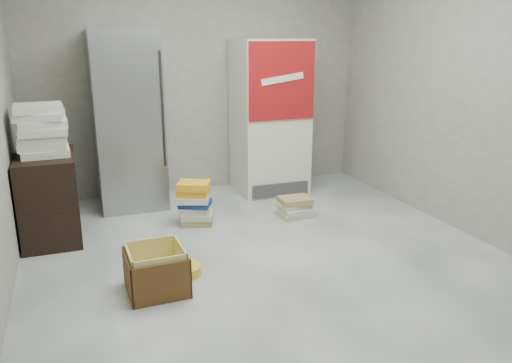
{
  "coord_description": "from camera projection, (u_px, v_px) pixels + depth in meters",
  "views": [
    {
      "loc": [
        -1.47,
        -3.36,
        1.83
      ],
      "look_at": [
        0.04,
        0.7,
        0.56
      ],
      "focal_mm": 35.0,
      "sensor_mm": 36.0,
      "label": 1
    }
  ],
  "objects": [
    {
      "name": "phonebook_stack_main",
      "position": [
        195.0,
        203.0,
        4.99
      ],
      "size": [
        0.4,
        0.36,
        0.45
      ],
      "rotation": [
        0.0,
        0.0,
        -0.43
      ],
      "color": "#9C8453",
      "rests_on": "ground"
    },
    {
      "name": "phonebook_stack_side",
      "position": [
        295.0,
        207.0,
        5.24
      ],
      "size": [
        0.36,
        0.31,
        0.2
      ],
      "rotation": [
        0.0,
        0.0,
        -0.02
      ],
      "color": "#C0B58F",
      "rests_on": "ground"
    },
    {
      "name": "bucket_lid",
      "position": [
        184.0,
        270.0,
        3.97
      ],
      "size": [
        0.28,
        0.28,
        0.07
      ],
      "primitive_type": "cylinder",
      "rotation": [
        0.0,
        0.0,
        0.02
      ],
      "color": "yellow",
      "rests_on": "ground"
    },
    {
      "name": "coke_cooler",
      "position": [
        270.0,
        117.0,
        5.94
      ],
      "size": [
        0.8,
        0.73,
        1.8
      ],
      "color": "silver",
      "rests_on": "ground"
    },
    {
      "name": "wood_shelf",
      "position": [
        49.0,
        197.0,
        4.59
      ],
      "size": [
        0.5,
        0.8,
        0.8
      ],
      "primitive_type": "cube",
      "color": "black",
      "rests_on": "ground"
    },
    {
      "name": "steel_fridge",
      "position": [
        128.0,
        121.0,
        5.38
      ],
      "size": [
        0.7,
        0.72,
        1.9
      ],
      "color": "#ABADB3",
      "rests_on": "ground"
    },
    {
      "name": "cardboard_box",
      "position": [
        156.0,
        273.0,
        3.69
      ],
      "size": [
        0.44,
        0.44,
        0.35
      ],
      "rotation": [
        0.0,
        0.0,
        0.03
      ],
      "color": "yellow",
      "rests_on": "ground"
    },
    {
      "name": "room_shell",
      "position": [
        285.0,
        41.0,
        3.52
      ],
      "size": [
        4.04,
        5.04,
        2.82
      ],
      "color": "#A6A195",
      "rests_on": "ground"
    },
    {
      "name": "supply_box_stack",
      "position": [
        42.0,
        130.0,
        4.42
      ],
      "size": [
        0.45,
        0.43,
        0.45
      ],
      "color": "white",
      "rests_on": "wood_shelf"
    },
    {
      "name": "ground",
      "position": [
        281.0,
        271.0,
        4.03
      ],
      "size": [
        5.0,
        5.0,
        0.0
      ],
      "primitive_type": "plane",
      "color": "silver",
      "rests_on": "ground"
    }
  ]
}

